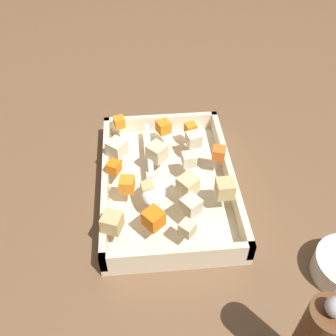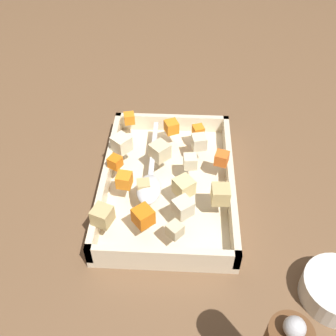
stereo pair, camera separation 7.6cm
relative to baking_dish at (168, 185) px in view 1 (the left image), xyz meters
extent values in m
plane|color=brown|center=(0.01, 0.02, -0.02)|extent=(4.00, 4.00, 0.00)
cube|color=beige|center=(0.00, 0.00, -0.01)|extent=(0.37, 0.26, 0.01)
cube|color=beige|center=(0.00, -0.12, 0.02)|extent=(0.37, 0.01, 0.04)
cube|color=beige|center=(0.00, 0.12, 0.02)|extent=(0.37, 0.01, 0.04)
cube|color=beige|center=(-0.18, 0.00, 0.02)|extent=(0.01, 0.26, 0.04)
cube|color=beige|center=(0.18, 0.00, 0.02)|extent=(0.01, 0.26, 0.04)
cube|color=orange|center=(-0.12, 0.00, 0.05)|extent=(0.04, 0.04, 0.03)
cube|color=orange|center=(0.13, -0.04, 0.05)|extent=(0.04, 0.04, 0.03)
cube|color=orange|center=(-0.12, 0.06, 0.05)|extent=(0.03, 0.03, 0.02)
cube|color=orange|center=(0.04, -0.08, 0.05)|extent=(0.03, 0.03, 0.03)
cube|color=orange|center=(-0.01, -0.10, 0.05)|extent=(0.03, 0.03, 0.02)
cube|color=orange|center=(-0.03, 0.11, 0.05)|extent=(0.03, 0.03, 0.03)
cube|color=orange|center=(-0.15, -0.09, 0.05)|extent=(0.03, 0.03, 0.02)
cube|color=beige|center=(-0.06, -0.10, 0.06)|extent=(0.05, 0.05, 0.03)
cube|color=tan|center=(0.13, -0.11, 0.05)|extent=(0.04, 0.04, 0.03)
cube|color=beige|center=(0.15, 0.02, 0.05)|extent=(0.03, 0.03, 0.02)
cube|color=tan|center=(0.07, 0.10, 0.05)|extent=(0.03, 0.03, 0.03)
cube|color=#E0CC89|center=(0.05, 0.03, 0.05)|extent=(0.05, 0.05, 0.03)
cube|color=beige|center=(-0.04, -0.02, 0.06)|extent=(0.05, 0.05, 0.03)
cube|color=tan|center=(0.05, -0.04, 0.05)|extent=(0.03, 0.03, 0.02)
cube|color=beige|center=(-0.02, 0.04, 0.05)|extent=(0.03, 0.03, 0.03)
cube|color=beige|center=(0.10, 0.03, 0.05)|extent=(0.04, 0.04, 0.03)
cube|color=beige|center=(-0.08, 0.06, 0.05)|extent=(0.03, 0.03, 0.03)
ellipsoid|color=silver|center=(0.06, -0.03, 0.05)|extent=(0.07, 0.05, 0.02)
cube|color=silver|center=(-0.06, -0.03, 0.04)|extent=(0.17, 0.01, 0.01)
sphere|color=#B7B7BC|center=(0.36, 0.15, 0.18)|extent=(0.02, 0.02, 0.02)
camera|label=1|loc=(0.54, -0.05, 0.58)|focal=41.83mm
camera|label=2|loc=(0.54, 0.03, 0.58)|focal=41.83mm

